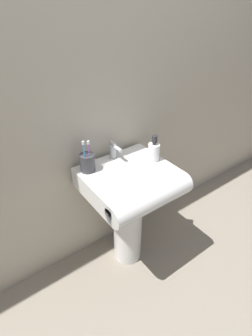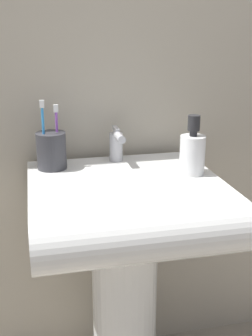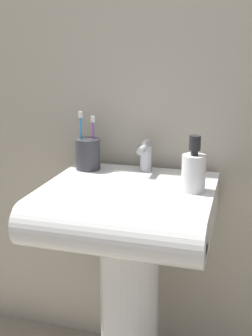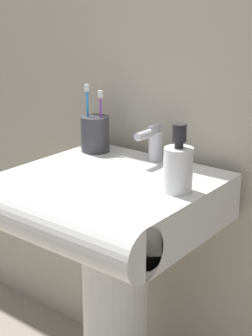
% 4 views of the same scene
% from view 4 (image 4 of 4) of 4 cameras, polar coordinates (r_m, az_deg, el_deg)
% --- Properties ---
extents(sink_pedestal, '(0.18, 0.18, 0.59)m').
position_cam_4_polar(sink_pedestal, '(1.47, -1.11, -16.28)').
color(sink_pedestal, white).
rests_on(sink_pedestal, ground).
extents(sink_basin, '(0.49, 0.47, 0.12)m').
position_cam_4_polar(sink_basin, '(1.27, -2.54, -3.90)').
color(sink_basin, white).
rests_on(sink_basin, sink_pedestal).
extents(faucet, '(0.04, 0.11, 0.10)m').
position_cam_4_polar(faucet, '(1.37, 3.08, 2.86)').
color(faucet, '#B7B7BC').
rests_on(faucet, sink_basin).
extents(toothbrush_cup, '(0.08, 0.08, 0.19)m').
position_cam_4_polar(toothbrush_cup, '(1.47, -3.44, 3.85)').
color(toothbrush_cup, '#38383D').
rests_on(toothbrush_cup, sink_basin).
extents(soap_bottle, '(0.07, 0.07, 0.16)m').
position_cam_4_polar(soap_bottle, '(1.16, 5.80, 0.14)').
color(soap_bottle, white).
rests_on(soap_bottle, sink_basin).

